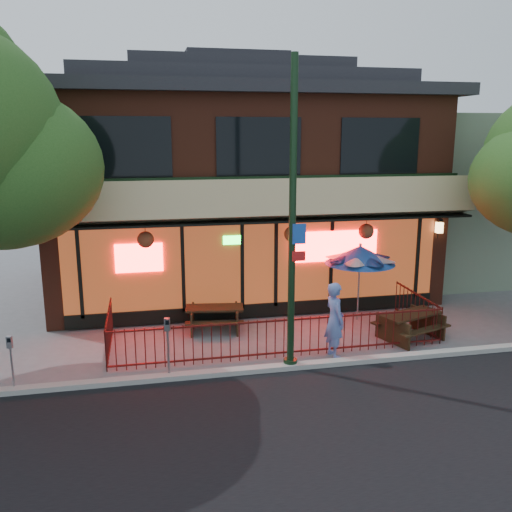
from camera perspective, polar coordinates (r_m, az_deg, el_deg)
The scene contains 12 objects.
ground at distance 13.35m, azimuth 3.16°, elevation -10.89°, with size 80.00×80.00×0.00m, color gray.
curb at distance 12.88m, azimuth 3.74°, elevation -11.52°, with size 80.00×0.25×0.12m, color #999993.
restaurant_building at distance 19.22m, azimuth -2.15°, elevation 9.10°, with size 12.96×9.49×8.05m.
neighbor_building at distance 23.11m, azimuth 20.33°, elevation 6.13°, with size 6.00×7.00×6.00m, color slate.
patio_fence at distance 13.56m, azimuth 2.65°, elevation -7.62°, with size 8.44×2.62×1.00m.
street_light at distance 12.04m, azimuth 3.84°, elevation 2.19°, with size 0.43×0.32×7.00m.
picnic_table_left at distance 15.14m, azimuth -4.38°, elevation -6.20°, with size 1.73×1.41×0.68m.
picnic_table_right at distance 15.04m, azimuth 15.96°, elevation -6.70°, with size 2.00×1.76×0.71m.
patio_umbrella at distance 15.78m, azimuth 10.89°, elevation 0.14°, with size 2.01×2.01×2.30m.
pedestrian at distance 13.35m, azimuth 8.27°, elevation -6.68°, with size 0.69×0.45×1.88m, color #5B73B7.
parking_meter_near at distance 12.23m, azimuth -9.28°, elevation -8.49°, with size 0.14×0.13×1.41m.
parking_meter_far at distance 12.61m, azimuth -24.40°, elevation -9.40°, with size 0.12×0.11×1.24m.
Camera 1 is at (-3.17, -11.81, 5.35)m, focal length 38.00 mm.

